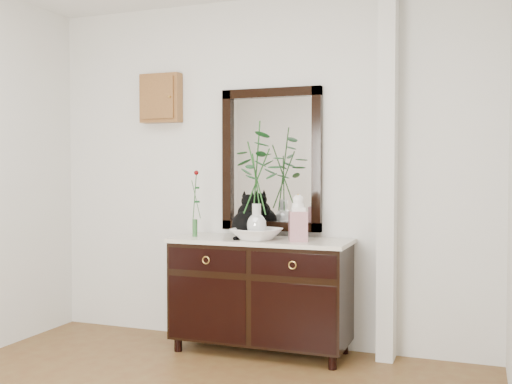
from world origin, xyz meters
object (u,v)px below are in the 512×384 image
at_px(sideboard, 261,289).
at_px(ginger_jar, 298,217).
at_px(lotus_bowl, 257,234).
at_px(cat, 246,215).

relative_size(sideboard, ginger_jar, 3.88).
xyz_separation_m(sideboard, ginger_jar, (0.30, -0.06, 0.55)).
relative_size(sideboard, lotus_bowl, 3.85).
height_order(lotus_bowl, ginger_jar, ginger_jar).
height_order(sideboard, lotus_bowl, lotus_bowl).
bearing_deg(lotus_bowl, ginger_jar, 3.71).
distance_m(lotus_bowl, ginger_jar, 0.33).
bearing_deg(cat, lotus_bowl, -47.37).
bearing_deg(ginger_jar, sideboard, 169.13).
height_order(cat, lotus_bowl, cat).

